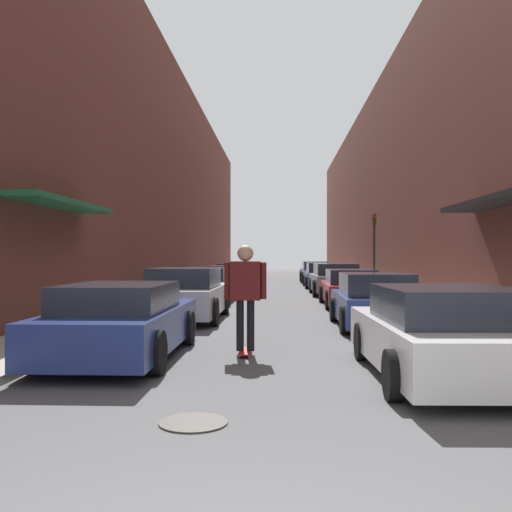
% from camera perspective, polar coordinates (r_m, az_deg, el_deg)
% --- Properties ---
extents(ground, '(133.12, 133.12, 0.00)m').
position_cam_1_polar(ground, '(26.63, 2.09, -3.62)').
color(ground, '#515154').
extents(curb_strip_left, '(1.80, 60.51, 0.12)m').
position_cam_1_polar(curb_strip_left, '(32.98, -5.55, -2.81)').
color(curb_strip_left, '#A3A099').
rests_on(curb_strip_left, ground).
extents(curb_strip_right, '(1.80, 60.51, 0.12)m').
position_cam_1_polar(curb_strip_right, '(32.94, 9.86, -2.81)').
color(curb_strip_right, '#A3A099').
rests_on(curb_strip_right, ground).
extents(building_row_left, '(4.90, 60.51, 11.97)m').
position_cam_1_polar(building_row_left, '(33.73, -10.48, 7.34)').
color(building_row_left, brown).
rests_on(building_row_left, ground).
extents(building_row_right, '(4.90, 60.51, 10.99)m').
position_cam_1_polar(building_row_right, '(33.61, 14.80, 6.52)').
color(building_row_right, brown).
rests_on(building_row_right, ground).
extents(parked_car_left_0, '(1.95, 4.48, 1.24)m').
position_cam_1_polar(parked_car_left_0, '(9.78, -13.29, -6.39)').
color(parked_car_left_0, navy).
rests_on(parked_car_left_0, ground).
extents(parked_car_left_1, '(1.98, 4.44, 1.38)m').
position_cam_1_polar(parked_car_left_1, '(15.23, -7.01, -3.85)').
color(parked_car_left_1, '#B7B7BC').
rests_on(parked_car_left_1, ground).
extents(parked_car_left_2, '(1.99, 4.71, 1.27)m').
position_cam_1_polar(parked_car_left_2, '(20.78, -5.05, -2.93)').
color(parked_car_left_2, navy).
rests_on(parked_car_left_2, ground).
extents(parked_car_left_3, '(1.86, 4.74, 1.23)m').
position_cam_1_polar(parked_car_left_3, '(26.79, -3.06, -2.30)').
color(parked_car_left_3, gray).
rests_on(parked_car_left_3, ground).
extents(parked_car_left_4, '(1.94, 3.94, 1.26)m').
position_cam_1_polar(parked_car_left_4, '(32.28, -2.40, -1.89)').
color(parked_car_left_4, navy).
rests_on(parked_car_left_4, ground).
extents(parked_car_right_0, '(2.08, 4.27, 1.28)m').
position_cam_1_polar(parked_car_right_0, '(8.37, 18.32, -7.44)').
color(parked_car_right_0, silver).
rests_on(parked_car_right_0, ground).
extents(parked_car_right_1, '(1.86, 3.98, 1.29)m').
position_cam_1_polar(parked_car_right_1, '(13.79, 11.77, -4.48)').
color(parked_car_right_1, navy).
rests_on(parked_car_right_1, ground).
extents(parked_car_right_2, '(1.85, 4.56, 1.24)m').
position_cam_1_polar(parked_car_right_2, '(19.45, 9.37, -3.21)').
color(parked_car_right_2, maroon).
rests_on(parked_car_right_2, ground).
extents(parked_car_right_3, '(2.08, 4.34, 1.36)m').
position_cam_1_polar(parked_car_right_3, '(24.86, 7.91, -2.36)').
color(parked_car_right_3, gray).
rests_on(parked_car_right_3, ground).
extents(parked_car_right_4, '(1.90, 4.63, 1.32)m').
position_cam_1_polar(parked_car_right_4, '(30.57, 6.61, -1.95)').
color(parked_car_right_4, navy).
rests_on(parked_car_right_4, ground).
extents(parked_car_right_5, '(1.88, 4.26, 1.33)m').
position_cam_1_polar(parked_car_right_5, '(36.04, 5.95, -1.62)').
color(parked_car_right_5, navy).
rests_on(parked_car_right_5, ground).
extents(skateboarder, '(0.72, 0.78, 1.88)m').
position_cam_1_polar(skateboarder, '(9.77, -1.07, -3.13)').
color(skateboarder, '#B2231E').
rests_on(skateboarder, ground).
extents(manhole_cover, '(0.70, 0.70, 0.02)m').
position_cam_1_polar(manhole_cover, '(6.05, -6.28, -16.23)').
color(manhole_cover, '#332D28').
rests_on(manhole_cover, ground).
extents(traffic_light, '(0.16, 0.22, 3.38)m').
position_cam_1_polar(traffic_light, '(25.23, 11.73, 1.22)').
color(traffic_light, '#2D2D2D').
rests_on(traffic_light, curb_strip_right).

